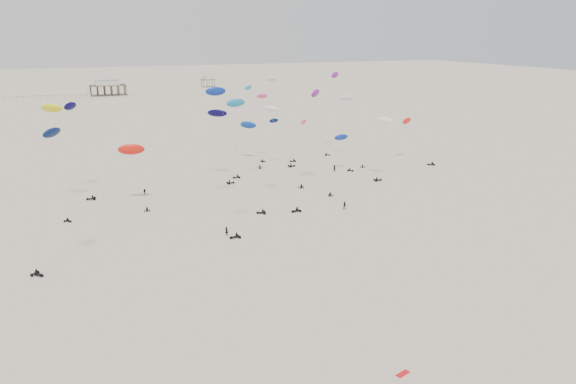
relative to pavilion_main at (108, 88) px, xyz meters
name	(u,v)px	position (x,y,z in m)	size (l,w,h in m)	color
ground_plane	(175,134)	(10.00, -150.00, -4.22)	(900.00, 900.00, 0.00)	beige
pavilion_main	(108,88)	(0.00, 0.00, 0.00)	(21.00, 13.00, 9.80)	brown
pavilion_small	(208,82)	(70.00, 30.00, -0.74)	(9.00, 7.00, 8.00)	brown
pier_fence	(14,98)	(-52.00, 0.00, -3.45)	(80.20, 0.20, 1.50)	black
rig_0	(343,143)	(41.76, -224.67, 3.43)	(5.13, 4.32, 10.38)	black
rig_1	(303,152)	(25.25, -234.54, 4.21)	(5.36, 7.80, 16.35)	black
rig_2	(279,106)	(31.67, -202.22, 11.43)	(5.19, 13.64, 25.15)	black
rig_3	(261,129)	(23.85, -208.05, 5.98)	(7.72, 13.39, 21.68)	black
rig_4	(47,182)	(-32.81, -267.93, 10.59)	(7.63, 5.06, 23.35)	black
rig_5	(350,113)	(50.21, -212.72, 9.75)	(5.25, 17.10, 22.13)	black
rig_6	(54,121)	(-31.05, -230.98, 14.64)	(5.28, 16.71, 24.17)	black
rig_7	(240,133)	(11.81, -225.61, 8.39)	(8.77, 4.63, 24.55)	black
rig_8	(250,129)	(22.53, -201.88, 5.02)	(5.89, 8.94, 12.01)	black
rig_9	(227,121)	(3.31, -243.86, 14.63)	(9.40, 13.76, 26.97)	black
rig_10	(413,131)	(66.95, -221.20, 4.59)	(5.76, 13.65, 14.68)	black
rig_11	(284,145)	(28.63, -213.57, 1.86)	(6.25, 6.26, 13.61)	black
rig_12	(279,143)	(14.45, -246.21, 9.45)	(4.13, 15.74, 22.78)	black
rig_13	(220,124)	(8.42, -220.27, 10.21)	(8.04, 5.17, 18.46)	black
rig_14	(383,135)	(47.07, -236.64, 7.29)	(6.13, 5.92, 16.21)	black
rig_15	(133,155)	(-15.74, -234.84, 6.78)	(6.14, 10.13, 14.22)	black
rig_16	(317,106)	(27.86, -237.19, 15.71)	(4.87, 13.94, 24.72)	black
rig_17	(77,133)	(-26.52, -223.02, 10.57)	(5.51, 10.58, 21.83)	black
rig_18	(236,153)	(-0.63, -262.49, 11.48)	(4.88, 5.42, 25.67)	black
rig_19	(334,86)	(51.39, -199.65, 16.43)	(9.15, 10.14, 25.52)	black
spectator_0	(227,235)	(-2.85, -262.61, -4.22)	(0.76, 0.52, 2.10)	black
spectator_1	(345,209)	(25.56, -256.74, -4.22)	(1.04, 0.60, 2.12)	black
spectator_2	(145,195)	(-13.01, -228.89, -4.22)	(1.12, 0.60, 1.90)	black
spectator_3	(334,172)	(39.02, -225.33, -4.22)	(0.83, 0.57, 2.29)	black
grounded_kite_b	(403,374)	(2.77, -313.45, -4.22)	(1.80, 0.70, 0.07)	red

